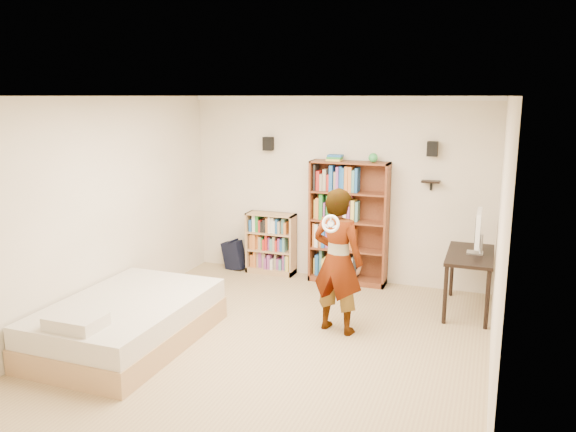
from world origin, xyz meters
name	(u,v)px	position (x,y,z in m)	size (l,w,h in m)	color
ground	(275,343)	(0.00, 0.00, 0.00)	(4.50, 5.00, 0.01)	tan
room_shell	(274,187)	(0.00, 0.00, 1.76)	(4.52, 5.02, 2.71)	#F0E4CD
crown_molding	(274,99)	(0.00, 0.00, 2.67)	(4.50, 5.00, 0.06)	white
speaker_left	(268,144)	(-1.05, 2.40, 2.00)	(0.14, 0.12, 0.20)	black
speaker_right	(432,149)	(1.35, 2.40, 2.00)	(0.14, 0.12, 0.20)	black
wall_shelf	(431,182)	(1.35, 2.41, 1.55)	(0.25, 0.16, 0.03)	black
tall_bookshelf	(349,223)	(0.23, 2.34, 0.90)	(1.13, 0.33, 1.79)	brown
low_bookshelf	(271,243)	(-1.00, 2.36, 0.47)	(0.76, 0.28, 0.94)	tan
computer_desk	(468,282)	(1.95, 1.75, 0.38)	(0.56, 1.12, 0.76)	black
imac	(476,232)	(2.00, 1.78, 1.04)	(0.11, 0.55, 0.55)	white
daybed	(128,316)	(-1.54, -0.55, 0.31)	(1.38, 2.12, 0.63)	beige
person	(338,261)	(0.54, 0.58, 0.85)	(0.62, 0.41, 1.70)	black
wii_wheel	(331,224)	(0.54, 0.26, 1.35)	(0.20, 0.20, 0.03)	white
navy_bag	(234,255)	(-1.63, 2.34, 0.23)	(0.34, 0.22, 0.47)	black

